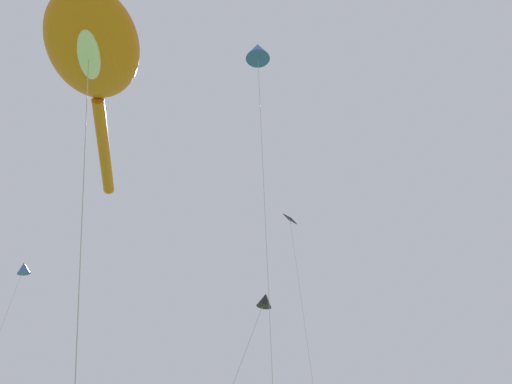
# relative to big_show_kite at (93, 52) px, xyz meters

# --- Properties ---
(big_show_kite) EXTENTS (6.28, 8.05, 17.28)m
(big_show_kite) POSITION_rel_big_show_kite_xyz_m (0.00, 0.00, 0.00)
(big_show_kite) COLOR orange
(big_show_kite) RESTS_ON ground
(small_kite_diamond_red) EXTENTS (2.65, 1.91, 22.96)m
(small_kite_diamond_red) POSITION_rel_big_show_kite_xyz_m (6.57, -0.21, 5.72)
(small_kite_diamond_red) COLOR blue
(small_kite_diamond_red) RESTS_ON ground
(small_kite_streamer_purple) EXTENTS (4.34, 1.21, 11.99)m
(small_kite_streamer_purple) POSITION_rel_big_show_kite_xyz_m (8.15, 1.33, -5.12)
(small_kite_streamer_purple) COLOR black
(small_kite_streamer_purple) RESTS_ON ground
(small_kite_stunt_black) EXTENTS (0.84, 2.27, 22.62)m
(small_kite_stunt_black) POSITION_rel_big_show_kite_xyz_m (15.65, 7.01, 3.08)
(small_kite_stunt_black) COLOR black
(small_kite_stunt_black) RESTS_ON ground
(small_kite_delta_white) EXTENTS (2.60, 4.53, 19.98)m
(small_kite_delta_white) POSITION_rel_big_show_kite_xyz_m (4.92, 17.74, 2.74)
(small_kite_delta_white) COLOR blue
(small_kite_delta_white) RESTS_ON ground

